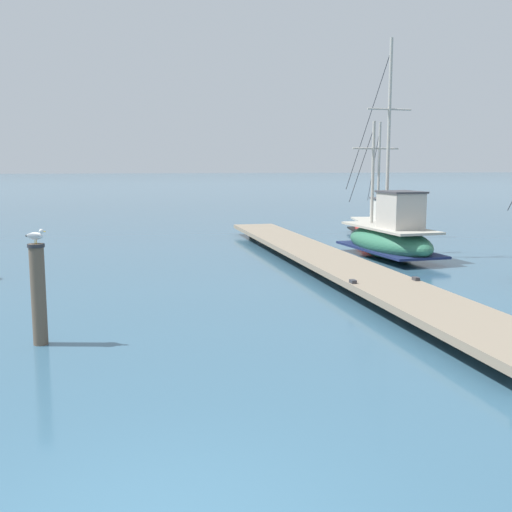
{
  "coord_description": "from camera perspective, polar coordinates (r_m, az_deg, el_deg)",
  "views": [
    {
      "loc": [
        0.0,
        -5.0,
        3.23
      ],
      "look_at": [
        2.13,
        7.11,
        1.4
      ],
      "focal_mm": 43.91,
      "sensor_mm": 36.0,
      "label": 1
    }
  ],
  "objects": [
    {
      "name": "fishing_boat_2",
      "position": [
        27.71,
        11.14,
        2.63
      ],
      "size": [
        2.62,
        5.51,
        4.98
      ],
      "color": "#AD2823",
      "rests_on": "ground"
    },
    {
      "name": "fishing_boat_0",
      "position": [
        21.81,
        12.15,
        1.76
      ],
      "size": [
        2.37,
        6.02,
        7.34
      ],
      "color": "#337556",
      "rests_on": "ground"
    },
    {
      "name": "perched_seagull",
      "position": [
        11.64,
        -19.49,
        1.78
      ],
      "size": [
        0.37,
        0.21,
        0.27
      ],
      "color": "gold",
      "rests_on": "mooring_piling"
    },
    {
      "name": "mooring_piling",
      "position": [
        11.79,
        -19.22,
        -3.17
      ],
      "size": [
        0.3,
        0.3,
        1.83
      ],
      "color": "brown",
      "rests_on": "ground"
    },
    {
      "name": "floating_dock",
      "position": [
        18.92,
        6.49,
        -0.31
      ],
      "size": [
        2.79,
        21.05,
        0.53
      ],
      "color": "gray",
      "rests_on": "ground"
    }
  ]
}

